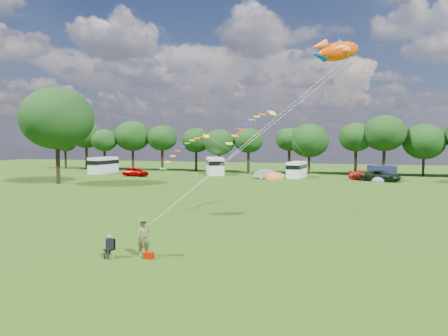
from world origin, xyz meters
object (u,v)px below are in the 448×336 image
(car_c, at_px, (366,175))
(campervan_b, at_px, (215,165))
(car_a, at_px, (136,172))
(campervan_c, at_px, (297,169))
(tent_orange, at_px, (274,180))
(fish_kite, at_px, (335,51))
(camp_chair, at_px, (110,244))
(tent_greyblue, at_px, (380,181))
(campervan_a, at_px, (103,165))
(car_d, at_px, (381,176))
(kite_flyer, at_px, (144,238))
(car_b, at_px, (269,174))
(big_tree, at_px, (57,119))

(car_c, distance_m, campervan_b, 25.30)
(car_a, bearing_deg, campervan_b, -51.58)
(campervan_c, distance_m, tent_orange, 5.59)
(fish_kite, bearing_deg, camp_chair, -169.15)
(car_c, distance_m, tent_greyblue, 2.34)
(campervan_a, bearing_deg, car_a, -110.72)
(campervan_b, distance_m, campervan_c, 14.58)
(car_a, bearing_deg, camp_chair, -146.87)
(car_d, bearing_deg, car_a, 112.51)
(car_a, height_order, campervan_c, campervan_c)
(kite_flyer, height_order, fish_kite, fish_kite)
(campervan_a, distance_m, tent_greyblue, 47.25)
(car_c, xyz_separation_m, kite_flyer, (-12.30, -48.38, 0.23))
(car_b, bearing_deg, big_tree, 100.81)
(car_a, distance_m, camp_chair, 50.85)
(campervan_b, bearing_deg, car_d, -123.75)
(car_a, bearing_deg, tent_orange, -81.71)
(car_d, xyz_separation_m, kite_flyer, (-14.38, -47.28, 0.16))
(campervan_c, bearing_deg, car_a, 108.35)
(tent_orange, relative_size, tent_greyblue, 1.00)
(car_d, bearing_deg, tent_orange, 115.43)
(car_d, distance_m, kite_flyer, 49.42)
(campervan_a, xyz_separation_m, campervan_b, (20.24, 3.14, 0.04))
(tent_orange, distance_m, kite_flyer, 45.51)
(car_a, xyz_separation_m, camp_chair, (22.72, -45.49, -0.03))
(car_b, relative_size, campervan_c, 0.78)
(car_a, height_order, fish_kite, fish_kite)
(car_c, height_order, kite_flyer, kite_flyer)
(camp_chair, bearing_deg, tent_orange, 97.45)
(car_b, relative_size, campervan_a, 0.69)
(car_a, relative_size, car_c, 0.93)
(car_d, bearing_deg, car_b, 111.74)
(campervan_b, relative_size, campervan_c, 1.23)
(car_a, distance_m, tent_orange, 23.23)
(campervan_b, bearing_deg, campervan_a, 74.93)
(car_c, relative_size, camp_chair, 4.02)
(car_a, bearing_deg, big_tree, 168.68)
(kite_flyer, distance_m, fish_kite, 16.20)
(tent_orange, xyz_separation_m, tent_greyblue, (15.33, 1.78, 0.00))
(car_b, height_order, campervan_c, campervan_c)
(car_a, relative_size, car_b, 1.06)
(car_b, bearing_deg, campervan_c, -65.63)
(camp_chair, bearing_deg, tent_greyblue, 79.80)
(campervan_c, bearing_deg, kite_flyer, -175.14)
(campervan_a, relative_size, campervan_c, 1.13)
(campervan_b, height_order, tent_greyblue, campervan_b)
(car_b, distance_m, car_c, 14.52)
(car_d, height_order, campervan_b, campervan_b)
(big_tree, xyz_separation_m, campervan_a, (-4.14, 18.01, -7.44))
(car_a, relative_size, campervan_c, 0.83)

